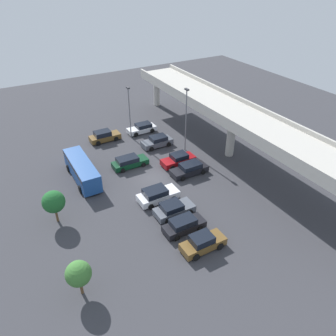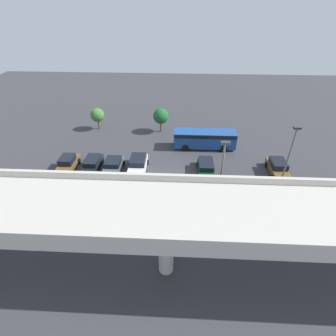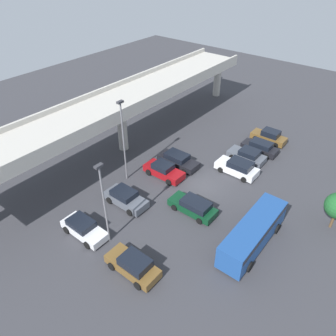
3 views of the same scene
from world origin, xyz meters
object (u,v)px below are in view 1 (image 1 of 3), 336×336
object	(u,v)px
lamp_post_near_aisle	(129,109)
parked_car_3	(178,160)
parked_car_5	(157,195)
parked_car_1	(157,141)
parked_car_6	(174,209)
tree_front_left	(54,202)
parked_car_4	(189,169)
parked_car_8	(203,243)
parked_car_7	(184,225)
parked_car_9	(104,136)
shuttle_bus	(82,169)
tree_front_far_right	(78,274)
parked_car_2	(129,162)
parked_car_0	(142,128)
lamp_post_mid_lot	(186,116)

from	to	relation	value
lamp_post_near_aisle	parked_car_3	bearing A→B (deg)	12.59
parked_car_5	parked_car_1	bearing A→B (deg)	62.10
parked_car_6	tree_front_left	world-z (taller)	tree_front_left
parked_car_4	lamp_post_near_aisle	distance (m)	13.63
tree_front_left	parked_car_8	bearing A→B (deg)	45.70
parked_car_7	parked_car_9	size ratio (longest dim) A/B	0.96
parked_car_3	shuttle_bus	bearing A→B (deg)	-13.48
tree_front_far_right	parked_car_7	bearing A→B (deg)	101.20
parked_car_3	parked_car_4	bearing A→B (deg)	91.24
parked_car_6	parked_car_8	size ratio (longest dim) A/B	0.99
shuttle_bus	parked_car_1	bearing A→B (deg)	-75.95
parked_car_9	parked_car_2	bearing A→B (deg)	-87.98
parked_car_2	parked_car_6	size ratio (longest dim) A/B	1.09
parked_car_4	parked_car_6	world-z (taller)	parked_car_6
parked_car_1	shuttle_bus	bearing A→B (deg)	14.05
parked_car_8	parked_car_3	bearing A→B (deg)	67.47
shuttle_bus	parked_car_9	bearing A→B (deg)	-35.14
parked_car_7	shuttle_bus	world-z (taller)	shuttle_bus
lamp_post_near_aisle	tree_front_left	xyz separation A→B (m)	(13.66, -14.45, -2.15)
parked_car_8	parked_car_2	bearing A→B (deg)	90.09
parked_car_1	tree_front_left	size ratio (longest dim) A/B	1.22
parked_car_7	parked_car_9	xyz separation A→B (m)	(-22.34, -0.12, 0.06)
shuttle_bus	parked_car_2	bearing A→B (deg)	-91.67
parked_car_1	parked_car_7	distance (m)	18.02
parked_car_4	parked_car_6	xyz separation A→B (m)	(5.83, -5.75, 0.00)
parked_car_0	tree_front_left	xyz separation A→B (m)	(14.53, -16.74, 1.83)
parked_car_5	parked_car_0	bearing A→B (deg)	69.90
parked_car_6	tree_front_left	xyz separation A→B (m)	(-5.01, -11.04, 1.82)
parked_car_0	tree_front_far_right	xyz separation A→B (m)	(24.36, -17.15, 1.62)
parked_car_0	parked_car_4	world-z (taller)	parked_car_4
parked_car_3	tree_front_far_right	xyz separation A→B (m)	(13.28, -17.14, 1.59)
shuttle_bus	parked_car_8	bearing A→B (deg)	-159.88
parked_car_2	shuttle_bus	bearing A→B (deg)	178.33
parked_car_0	parked_car_1	bearing A→B (deg)	89.65
parked_car_5	parked_car_8	xyz separation A→B (m)	(8.59, 0.22, -0.00)
parked_car_3	parked_car_7	size ratio (longest dim) A/B	1.06
parked_car_0	parked_car_1	size ratio (longest dim) A/B	1.00
parked_car_3	parked_car_8	size ratio (longest dim) A/B	1.05
parked_car_8	lamp_post_near_aisle	size ratio (longest dim) A/B	0.55
shuttle_bus	tree_front_left	distance (m)	7.95
parked_car_2	parked_car_7	size ratio (longest dim) A/B	1.08
parked_car_2	parked_car_1	bearing A→B (deg)	28.64
parked_car_7	lamp_post_mid_lot	bearing A→B (deg)	57.51
parked_car_7	tree_front_far_right	distance (m)	11.42
parked_car_6	lamp_post_near_aisle	xyz separation A→B (m)	(-18.66, 3.41, 3.97)
parked_car_8	tree_front_left	size ratio (longest dim) A/B	1.18
parked_car_6	lamp_post_mid_lot	bearing A→B (deg)	53.02
parked_car_9	lamp_post_near_aisle	size ratio (longest dim) A/B	0.57
parked_car_0	lamp_post_near_aisle	distance (m)	4.67
lamp_post_mid_lot	parked_car_0	bearing A→B (deg)	-160.93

